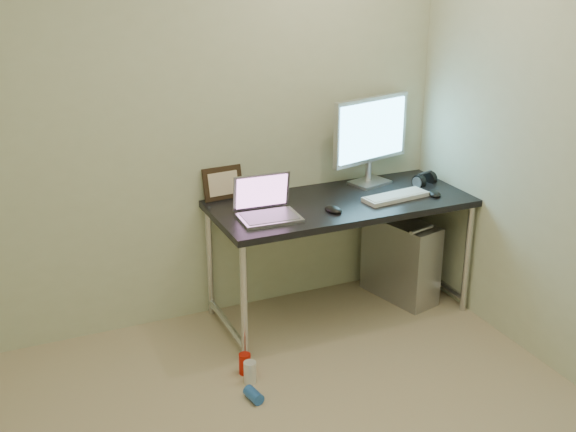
{
  "coord_description": "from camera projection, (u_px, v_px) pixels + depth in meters",
  "views": [
    {
      "loc": [
        -0.96,
        -2.18,
        2.21
      ],
      "look_at": [
        0.47,
        1.06,
        0.85
      ],
      "focal_mm": 45.0,
      "sensor_mm": 36.0,
      "label": 1
    }
  ],
  "objects": [
    {
      "name": "wall_back",
      "position": [
        162.0,
        122.0,
        4.07
      ],
      "size": [
        3.5,
        0.02,
        2.5
      ],
      "primitive_type": "cube",
      "color": "beige",
      "rests_on": "ground"
    },
    {
      "name": "desk",
      "position": [
        340.0,
        213.0,
        4.35
      ],
      "size": [
        1.56,
        0.68,
        0.75
      ],
      "color": "black",
      "rests_on": "ground"
    },
    {
      "name": "tower_computer",
      "position": [
        400.0,
        259.0,
        4.69
      ],
      "size": [
        0.34,
        0.55,
        0.57
      ],
      "rotation": [
        0.0,
        0.0,
        0.24
      ],
      "color": "#A6A6AA",
      "rests_on": "ground"
    },
    {
      "name": "cable_a",
      "position": [
        374.0,
        228.0,
        4.85
      ],
      "size": [
        0.01,
        0.16,
        0.69
      ],
      "primitive_type": "cylinder",
      "rotation": [
        0.21,
        0.0,
        0.0
      ],
      "color": "black",
      "rests_on": "ground"
    },
    {
      "name": "cable_b",
      "position": [
        387.0,
        229.0,
        4.87
      ],
      "size": [
        0.02,
        0.11,
        0.71
      ],
      "primitive_type": "cylinder",
      "rotation": [
        0.14,
        0.0,
        0.09
      ],
      "color": "black",
      "rests_on": "ground"
    },
    {
      "name": "can_red",
      "position": [
        245.0,
        364.0,
        3.91
      ],
      "size": [
        0.08,
        0.08,
        0.12
      ],
      "primitive_type": "cylinder",
      "rotation": [
        0.0,
        0.0,
        -0.38
      ],
      "color": "red",
      "rests_on": "ground"
    },
    {
      "name": "can_white",
      "position": [
        250.0,
        372.0,
        3.83
      ],
      "size": [
        0.09,
        0.09,
        0.12
      ],
      "primitive_type": "cylinder",
      "rotation": [
        0.0,
        0.0,
        -0.46
      ],
      "color": "silver",
      "rests_on": "ground"
    },
    {
      "name": "can_blue",
      "position": [
        254.0,
        395.0,
        3.69
      ],
      "size": [
        0.08,
        0.12,
        0.06
      ],
      "primitive_type": "cylinder",
      "rotation": [
        1.57,
        0.0,
        0.18
      ],
      "color": "blue",
      "rests_on": "ground"
    },
    {
      "name": "laptop",
      "position": [
        266.0,
        207.0,
        4.05
      ],
      "size": [
        0.35,
        0.29,
        0.23
      ],
      "rotation": [
        0.0,
        0.0,
        -0.05
      ],
      "color": "silver",
      "rests_on": "desk"
    },
    {
      "name": "monitor",
      "position": [
        371.0,
        134.0,
        4.51
      ],
      "size": [
        0.59,
        0.23,
        0.56
      ],
      "rotation": [
        0.0,
        0.0,
        0.26
      ],
      "color": "silver",
      "rests_on": "desk"
    },
    {
      "name": "keyboard",
      "position": [
        396.0,
        197.0,
        4.34
      ],
      "size": [
        0.43,
        0.18,
        0.03
      ],
      "primitive_type": "cube",
      "rotation": [
        0.0,
        0.0,
        0.12
      ],
      "color": "silver",
      "rests_on": "desk"
    },
    {
      "name": "mouse_right",
      "position": [
        435.0,
        193.0,
        4.39
      ],
      "size": [
        0.11,
        0.13,
        0.04
      ],
      "primitive_type": "ellipsoid",
      "rotation": [
        0.0,
        0.0,
        -0.35
      ],
      "color": "black",
      "rests_on": "desk"
    },
    {
      "name": "mouse_left",
      "position": [
        333.0,
        208.0,
        4.13
      ],
      "size": [
        0.1,
        0.14,
        0.04
      ],
      "primitive_type": "ellipsoid",
      "rotation": [
        0.0,
        0.0,
        0.2
      ],
      "color": "black",
      "rests_on": "desk"
    },
    {
      "name": "headphones",
      "position": [
        425.0,
        180.0,
        4.6
      ],
      "size": [
        0.17,
        0.1,
        0.1
      ],
      "rotation": [
        0.0,
        0.0,
        0.3
      ],
      "color": "black",
      "rests_on": "desk"
    },
    {
      "name": "picture_frame",
      "position": [
        223.0,
        183.0,
        4.31
      ],
      "size": [
        0.25,
        0.09,
        0.2
      ],
      "primitive_type": "cube",
      "rotation": [
        -0.21,
        0.0,
        0.08
      ],
      "color": "black",
      "rests_on": "desk"
    },
    {
      "name": "webcam",
      "position": [
        253.0,
        184.0,
        4.36
      ],
      "size": [
        0.04,
        0.03,
        0.11
      ],
      "rotation": [
        0.0,
        0.0,
        -0.11
      ],
      "color": "silver",
      "rests_on": "desk"
    }
  ]
}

